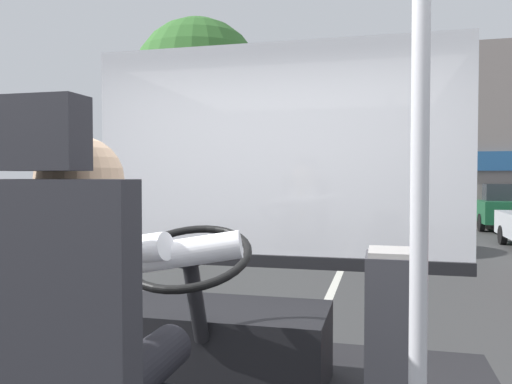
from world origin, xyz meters
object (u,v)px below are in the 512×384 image
at_px(parked_car_green, 502,205).
at_px(handrail_pole, 420,145).
at_px(bus_driver, 93,306).
at_px(parked_car_blue, 479,200).
at_px(steering_console, 219,342).
at_px(fare_box, 393,349).
at_px(driver_seat, 69,384).

bearing_deg(parked_car_green, handrail_pole, -102.64).
bearing_deg(bus_driver, handrail_pole, 0.06).
bearing_deg(bus_driver, parked_car_blue, 77.69).
xyz_separation_m(bus_driver, steering_console, (0.00, 1.16, -0.48)).
relative_size(bus_driver, fare_box, 0.99).
bearing_deg(handrail_pole, driver_seat, -172.35).
bearing_deg(bus_driver, parked_car_green, 74.45).
height_order(steering_console, handrail_pole, handrail_pole).
relative_size(steering_console, parked_car_green, 0.26).
xyz_separation_m(parked_car_green, parked_car_blue, (0.41, 6.42, -0.11)).
xyz_separation_m(driver_seat, fare_box, (0.85, 0.88, -0.13)).
relative_size(driver_seat, parked_car_green, 0.30).
distance_m(handrail_pole, fare_box, 1.08).
xyz_separation_m(driver_seat, bus_driver, (-0.00, 0.12, 0.18)).
bearing_deg(fare_box, bus_driver, -137.95).
xyz_separation_m(fare_box, parked_car_blue, (4.15, 22.13, -0.38)).
distance_m(driver_seat, steering_console, 1.32).
bearing_deg(fare_box, parked_car_blue, 79.38).
distance_m(driver_seat, handrail_pole, 1.09).
relative_size(bus_driver, steering_console, 0.71).
height_order(steering_console, parked_car_green, steering_console).
bearing_deg(handrail_pole, fare_box, 93.18).
bearing_deg(parked_car_blue, parked_car_green, -93.67).
xyz_separation_m(steering_console, handrail_pole, (0.89, -1.16, 0.92)).
bearing_deg(parked_car_green, bus_driver, -105.55).
bearing_deg(steering_console, handrail_pole, -52.56).
relative_size(steering_console, parked_car_blue, 0.28).
xyz_separation_m(driver_seat, parked_car_green, (4.58, 16.59, -0.40)).
height_order(driver_seat, steering_console, driver_seat).
height_order(steering_console, parked_car_blue, steering_console).
relative_size(driver_seat, fare_box, 1.61).
bearing_deg(fare_box, parked_car_green, 76.62).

